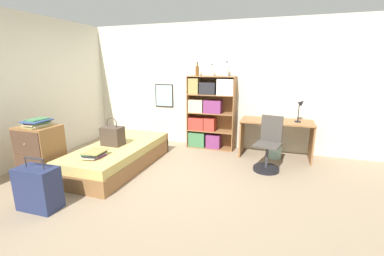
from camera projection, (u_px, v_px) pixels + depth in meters
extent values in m
plane|color=gray|center=(154.00, 172.00, 4.29)|extent=(14.00, 14.00, 0.00)
cube|color=beige|center=(189.00, 86.00, 5.61)|extent=(10.00, 0.06, 2.60)
cube|color=black|center=(164.00, 96.00, 5.80)|extent=(0.43, 0.02, 0.51)
cube|color=#99C1D6|center=(164.00, 96.00, 5.79)|extent=(0.39, 0.01, 0.47)
cube|color=beige|center=(40.00, 89.00, 4.68)|extent=(0.06, 10.00, 2.60)
cube|color=olive|center=(119.00, 160.00, 4.47)|extent=(0.97, 2.08, 0.25)
cube|color=tan|center=(118.00, 149.00, 4.42)|extent=(0.94, 2.05, 0.14)
cube|color=olive|center=(147.00, 140.00, 5.39)|extent=(0.97, 0.04, 0.39)
cube|color=#47382D|center=(113.00, 136.00, 4.40)|extent=(0.35, 0.24, 0.32)
torus|color=#47382D|center=(112.00, 123.00, 4.35)|extent=(0.21, 0.02, 0.21)
cube|color=#7A336B|center=(95.00, 156.00, 3.84)|extent=(0.26, 0.29, 0.02)
cube|color=beige|center=(94.00, 155.00, 3.84)|extent=(0.25, 0.38, 0.01)
cube|color=silver|center=(94.00, 155.00, 3.85)|extent=(0.27, 0.29, 0.01)
cube|color=#232328|center=(94.00, 154.00, 3.83)|extent=(0.26, 0.32, 0.02)
cube|color=#427A4C|center=(94.00, 152.00, 3.85)|extent=(0.30, 0.35, 0.02)
cube|color=#99894C|center=(95.00, 151.00, 3.84)|extent=(0.29, 0.35, 0.01)
cube|color=navy|center=(38.00, 188.00, 3.13)|extent=(0.50, 0.29, 0.54)
cylinder|color=#2D2D33|center=(26.00, 162.00, 3.09)|extent=(0.01, 0.01, 0.12)
cylinder|color=#2D2D33|center=(43.00, 164.00, 3.01)|extent=(0.01, 0.01, 0.12)
cube|color=#2D2D33|center=(34.00, 158.00, 3.03)|extent=(0.30, 0.03, 0.02)
cube|color=olive|center=(41.00, 152.00, 4.00)|extent=(0.58, 0.45, 0.83)
cube|color=#513828|center=(29.00, 169.00, 3.83)|extent=(0.54, 0.01, 0.37)
sphere|color=#B2A893|center=(29.00, 170.00, 3.82)|extent=(0.02, 0.02, 0.02)
cube|color=#513828|center=(25.00, 144.00, 3.74)|extent=(0.54, 0.01, 0.37)
sphere|color=#B2A893|center=(24.00, 144.00, 3.72)|extent=(0.02, 0.02, 0.02)
cube|color=#99894C|center=(37.00, 126.00, 3.85)|extent=(0.34, 0.37, 0.02)
cube|color=beige|center=(37.00, 125.00, 3.85)|extent=(0.27, 0.28, 0.02)
cube|color=beige|center=(37.00, 123.00, 3.86)|extent=(0.21, 0.36, 0.02)
cube|color=#427A4C|center=(36.00, 122.00, 3.86)|extent=(0.33, 0.33, 0.02)
cube|color=#7A336B|center=(38.00, 121.00, 3.85)|extent=(0.22, 0.36, 0.02)
cube|color=#334C84|center=(37.00, 121.00, 3.83)|extent=(0.32, 0.37, 0.02)
cube|color=#427A4C|center=(37.00, 119.00, 3.84)|extent=(0.23, 0.29, 0.02)
cube|color=olive|center=(189.00, 112.00, 5.51)|extent=(0.02, 0.33, 1.52)
cube|color=olive|center=(234.00, 114.00, 5.21)|extent=(0.02, 0.33, 1.52)
cube|color=olive|center=(213.00, 112.00, 5.51)|extent=(0.98, 0.01, 1.52)
cube|color=olive|center=(210.00, 147.00, 5.54)|extent=(0.95, 0.33, 0.02)
cube|color=olive|center=(211.00, 131.00, 5.45)|extent=(0.95, 0.33, 0.02)
cube|color=olive|center=(211.00, 113.00, 5.36)|extent=(0.95, 0.33, 0.02)
cube|color=olive|center=(211.00, 95.00, 5.27)|extent=(0.95, 0.33, 0.02)
cube|color=olive|center=(212.00, 76.00, 5.18)|extent=(0.95, 0.33, 0.02)
cube|color=#427A4C|center=(198.00, 139.00, 5.58)|extent=(0.35, 0.24, 0.31)
cube|color=#7A336B|center=(214.00, 141.00, 5.47)|extent=(0.29, 0.24, 0.29)
cube|color=#B2382D|center=(197.00, 123.00, 5.50)|extent=(0.33, 0.24, 0.26)
cube|color=#B2382D|center=(210.00, 124.00, 5.41)|extent=(0.22, 0.24, 0.27)
cube|color=beige|center=(197.00, 106.00, 5.41)|extent=(0.31, 0.24, 0.26)
cube|color=#7A336B|center=(213.00, 107.00, 5.30)|extent=(0.36, 0.24, 0.26)
cube|color=#99894C|center=(195.00, 86.00, 5.33)|extent=(0.21, 0.24, 0.32)
cube|color=#232328|center=(208.00, 88.00, 5.25)|extent=(0.33, 0.24, 0.24)
cube|color=silver|center=(226.00, 87.00, 5.12)|extent=(0.33, 0.24, 0.32)
cylinder|color=brown|center=(197.00, 71.00, 5.24)|extent=(0.07, 0.07, 0.19)
cylinder|color=brown|center=(197.00, 65.00, 5.21)|extent=(0.03, 0.03, 0.06)
cylinder|color=#232328|center=(197.00, 62.00, 5.20)|extent=(0.03, 0.03, 0.02)
cylinder|color=#B7BCC1|center=(212.00, 72.00, 5.17)|extent=(0.07, 0.07, 0.16)
cylinder|color=#B7BCC1|center=(212.00, 66.00, 5.15)|extent=(0.03, 0.03, 0.05)
cylinder|color=#232328|center=(212.00, 65.00, 5.14)|extent=(0.03, 0.03, 0.02)
cylinder|color=#B7BCC1|center=(227.00, 71.00, 5.05)|extent=(0.08, 0.08, 0.20)
cylinder|color=#B7BCC1|center=(227.00, 64.00, 5.02)|extent=(0.03, 0.03, 0.06)
cylinder|color=#232328|center=(227.00, 62.00, 5.01)|extent=(0.04, 0.04, 0.02)
cube|color=olive|center=(277.00, 121.00, 4.83)|extent=(1.31, 0.62, 0.02)
cube|color=olive|center=(242.00, 137.00, 5.11)|extent=(0.03, 0.58, 0.69)
cube|color=olive|center=(311.00, 143.00, 4.72)|extent=(0.03, 0.58, 0.69)
cylinder|color=black|center=(298.00, 121.00, 4.72)|extent=(0.12, 0.12, 0.02)
cylinder|color=black|center=(299.00, 112.00, 4.68)|extent=(0.02, 0.02, 0.32)
cone|color=black|center=(302.00, 102.00, 4.63)|extent=(0.14, 0.10, 0.14)
cylinder|color=black|center=(266.00, 169.00, 4.33)|extent=(0.43, 0.43, 0.06)
cylinder|color=#333338|center=(267.00, 158.00, 4.28)|extent=(0.05, 0.05, 0.44)
cube|color=#47423D|center=(268.00, 145.00, 4.22)|extent=(0.47, 0.47, 0.03)
cube|color=#47423D|center=(272.00, 129.00, 4.32)|extent=(0.35, 0.12, 0.45)
cylinder|color=#99C1B2|center=(275.00, 151.00, 4.91)|extent=(0.25, 0.25, 0.26)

